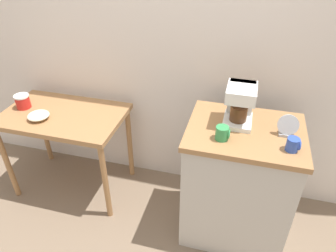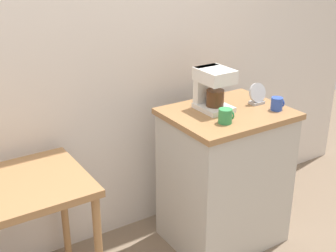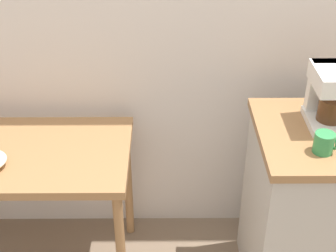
# 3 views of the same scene
# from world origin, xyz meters

# --- Properties ---
(wooden_table) EXTENTS (0.96, 0.59, 0.75)m
(wooden_table) POSITION_xyz_m (-0.73, 0.07, 0.66)
(wooden_table) COLOR #9E7044
(wooden_table) RESTS_ON ground_plane
(kitchen_counter) EXTENTS (0.74, 0.59, 0.92)m
(kitchen_counter) POSITION_xyz_m (0.67, -0.04, 0.46)
(kitchen_counter) COLOR #BCB7AD
(kitchen_counter) RESTS_ON ground_plane
(coffee_maker) EXTENTS (0.18, 0.22, 0.26)m
(coffee_maker) POSITION_xyz_m (0.61, 0.05, 1.07)
(coffee_maker) COLOR white
(coffee_maker) RESTS_ON kitchen_counter
(mug_tall_green) EXTENTS (0.09, 0.08, 0.09)m
(mug_tall_green) POSITION_xyz_m (0.53, -0.18, 0.97)
(mug_tall_green) COLOR #338C4C
(mug_tall_green) RESTS_ON kitchen_counter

